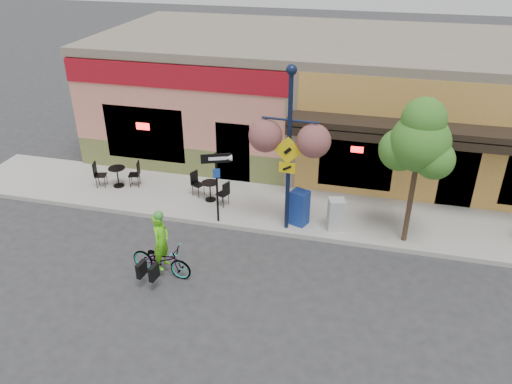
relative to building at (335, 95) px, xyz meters
The scene contains 13 objects.
ground 7.83m from the building, 90.00° to the right, with size 90.00×90.00×0.00m, color #2D2D30.
sidewalk 5.91m from the building, 90.00° to the right, with size 24.00×3.00×0.15m, color #9E9B93.
curb 7.28m from the building, 90.00° to the right, with size 24.00×0.12×0.15m, color #A8A59E.
building is the anchor object (origin of this frame).
bicycle 10.27m from the building, 109.53° to the right, with size 0.60×1.72×0.91m, color maroon.
cyclist_rider 10.20m from the building, 109.26° to the right, with size 0.57×0.38×1.58m, color #5DD616.
lamp_post 6.73m from the building, 94.94° to the right, with size 1.57×0.63×4.93m, color #121D39, non-canonical shape.
one_way_sign 7.42m from the building, 111.37° to the right, with size 0.87×0.19×2.28m, color black, non-canonical shape.
cafe_set_left 8.86m from the building, 140.90° to the right, with size 1.53×0.76×0.92m, color black, non-canonical shape.
cafe_set_right 6.78m from the building, 120.50° to the right, with size 1.43×0.72×0.86m, color black, non-canonical shape.
newspaper_box_blue 6.57m from the building, 92.25° to the right, with size 0.49×0.44×1.10m, color navy, non-canonical shape.
newspaper_box_grey 6.68m from the building, 82.46° to the right, with size 0.46×0.42×0.99m, color #B6B6B6, non-canonical shape.
street_tree 7.13m from the building, 66.36° to the right, with size 1.68×1.68×4.31m, color #3D7A26, non-canonical shape.
Camera 1 is at (1.63, -11.77, 8.24)m, focal length 35.00 mm.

